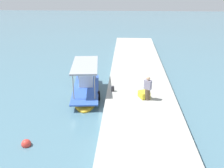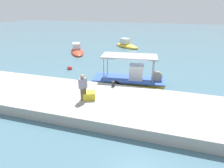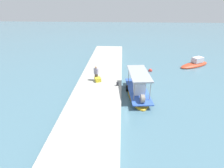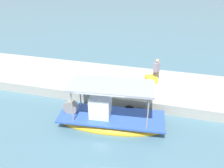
# 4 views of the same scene
# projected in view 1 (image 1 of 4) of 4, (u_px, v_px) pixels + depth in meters

# --- Properties ---
(ground_plane) EXTENTS (120.00, 120.00, 0.00)m
(ground_plane) POSITION_uv_depth(u_px,v_px,m) (87.00, 93.00, 20.04)
(ground_plane) COLOR slate
(dock_quay) EXTENTS (36.00, 4.97, 0.68)m
(dock_quay) POSITION_uv_depth(u_px,v_px,m) (139.00, 90.00, 19.69)
(dock_quay) COLOR #A6A59D
(dock_quay) RESTS_ON ground_plane
(main_fishing_boat) EXTENTS (6.27, 2.57, 2.89)m
(main_fishing_boat) POSITION_uv_depth(u_px,v_px,m) (86.00, 89.00, 19.67)
(main_fishing_boat) COLOR gold
(main_fishing_boat) RESTS_ON ground_plane
(fisherman_near_bollard) EXTENTS (0.52, 0.55, 1.70)m
(fisherman_near_bollard) POSITION_uv_depth(u_px,v_px,m) (148.00, 89.00, 17.10)
(fisherman_near_bollard) COLOR brown
(fisherman_near_bollard) RESTS_ON dock_quay
(mooring_bollard) EXTENTS (0.24, 0.24, 0.41)m
(mooring_bollard) POSITION_uv_depth(u_px,v_px,m) (113.00, 89.00, 18.60)
(mooring_bollard) COLOR #2D2D33
(mooring_bollard) RESTS_ON dock_quay
(cargo_crate) EXTENTS (0.95, 0.86, 0.46)m
(cargo_crate) POSITION_uv_depth(u_px,v_px,m) (144.00, 95.00, 17.58)
(cargo_crate) COLOR yellow
(cargo_crate) RESTS_ON dock_quay
(marker_buoy) EXTENTS (0.52, 0.52, 0.52)m
(marker_buoy) POSITION_uv_depth(u_px,v_px,m) (26.00, 144.00, 13.59)
(marker_buoy) COLOR red
(marker_buoy) RESTS_ON ground_plane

